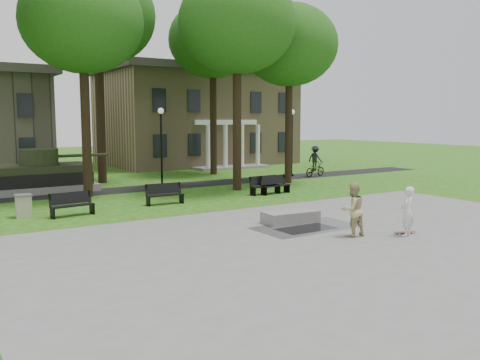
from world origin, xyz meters
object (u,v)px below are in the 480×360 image
object	(u,v)px
skateboarder	(407,211)
park_bench_0	(72,204)
friend_watching	(353,210)
cyclist	(315,164)
trash_bin	(24,206)
concrete_block	(291,217)

from	to	relation	value
skateboarder	park_bench_0	world-z (taller)	skateboarder
friend_watching	park_bench_0	size ratio (longest dim) A/B	1.02
skateboarder	friend_watching	size ratio (longest dim) A/B	0.92
cyclist	trash_bin	world-z (taller)	cyclist
trash_bin	cyclist	bearing A→B (deg)	13.72
skateboarder	trash_bin	size ratio (longest dim) A/B	1.80
friend_watching	park_bench_0	world-z (taller)	friend_watching
skateboarder	park_bench_0	xyz separation A→B (m)	(-8.82, 10.14, -0.36)
concrete_block	friend_watching	xyz separation A→B (m)	(0.34, -3.01, 0.71)
skateboarder	cyclist	size ratio (longest dim) A/B	0.79
cyclist	concrete_block	bearing A→B (deg)	123.29
concrete_block	park_bench_0	distance (m)	9.20
concrete_block	cyclist	world-z (taller)	cyclist
friend_watching	park_bench_0	xyz separation A→B (m)	(-7.19, 9.14, -0.44)
friend_watching	park_bench_0	bearing A→B (deg)	-47.03
skateboarder	trash_bin	distance (m)	15.21
concrete_block	cyclist	xyz separation A→B (m)	(11.53, 11.82, 0.65)
friend_watching	trash_bin	size ratio (longest dim) A/B	1.96
trash_bin	park_bench_0	bearing A→B (deg)	-23.35
park_bench_0	trash_bin	xyz separation A→B (m)	(-1.78, 0.77, -0.04)
concrete_block	friend_watching	bearing A→B (deg)	-83.65
concrete_block	friend_watching	world-z (taller)	friend_watching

